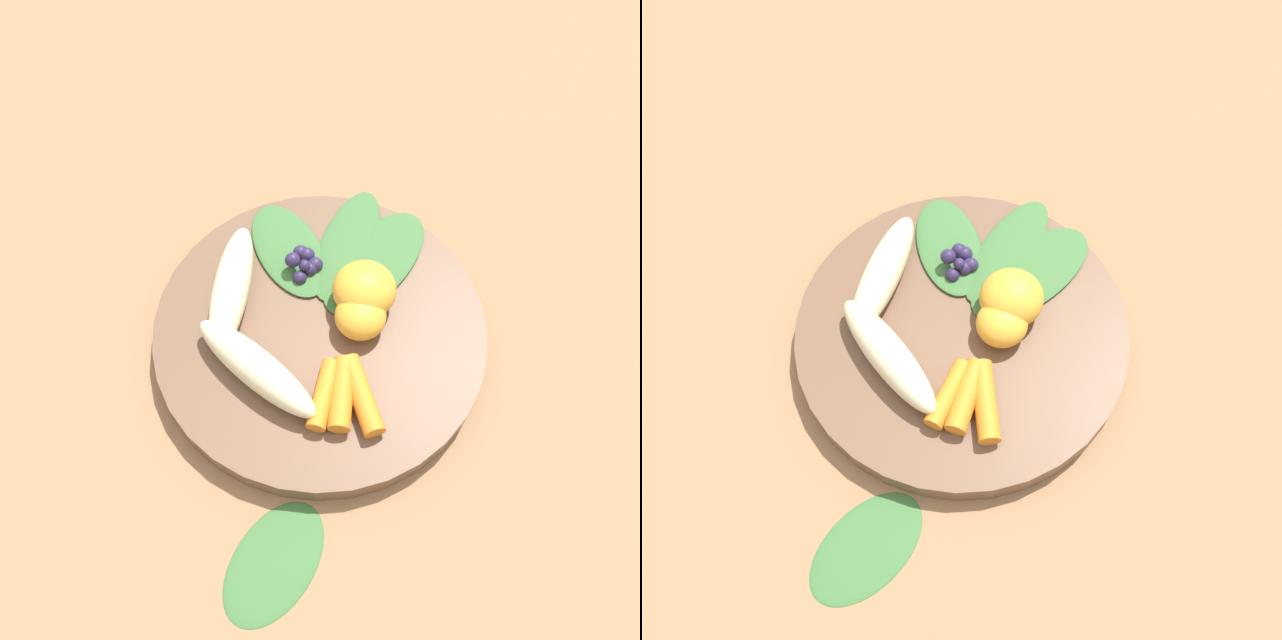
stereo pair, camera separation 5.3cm
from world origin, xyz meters
TOP-DOWN VIEW (x-y plane):
  - ground_plane at (0.00, 0.00)m, footprint 2.40×2.40m
  - bowl at (0.00, 0.00)m, footprint 0.28×0.28m
  - banana_peeled_left at (0.07, 0.01)m, footprint 0.06×0.13m
  - banana_peeled_right at (0.05, -0.06)m, footprint 0.10×0.11m
  - orange_segment_near at (-0.04, -0.00)m, footprint 0.05×0.05m
  - orange_segment_far at (-0.03, 0.02)m, footprint 0.04×0.04m
  - carrot_front at (0.03, 0.06)m, footprint 0.05×0.05m
  - carrot_mid_left at (0.02, 0.06)m, footprint 0.05×0.06m
  - carrot_mid_right at (0.01, 0.07)m, footprint 0.03×0.07m
  - blueberry_pile at (-0.02, -0.06)m, footprint 0.03×0.03m
  - kale_leaf_left at (-0.07, -0.03)m, footprint 0.14×0.10m
  - kale_leaf_right at (-0.06, -0.06)m, footprint 0.13×0.11m
  - kale_leaf_rear at (-0.02, -0.08)m, footprint 0.07×0.11m
  - kale_leaf_stray at (0.13, 0.14)m, footprint 0.11×0.10m

SIDE VIEW (x-z plane):
  - ground_plane at x=0.00m, z-range 0.00..0.00m
  - kale_leaf_stray at x=0.13m, z-range 0.00..0.01m
  - bowl at x=0.00m, z-range 0.00..0.02m
  - kale_leaf_left at x=-0.07m, z-range 0.02..0.03m
  - kale_leaf_right at x=-0.06m, z-range 0.02..0.03m
  - kale_leaf_rear at x=-0.02m, z-range 0.02..0.03m
  - carrot_front at x=0.03m, z-range 0.02..0.04m
  - blueberry_pile at x=-0.02m, z-range 0.02..0.04m
  - carrot_mid_right at x=0.01m, z-range 0.02..0.04m
  - carrot_mid_left at x=0.02m, z-range 0.02..0.04m
  - banana_peeled_left at x=0.07m, z-range 0.02..0.05m
  - banana_peeled_right at x=0.05m, z-range 0.02..0.05m
  - orange_segment_far at x=-0.03m, z-range 0.02..0.06m
  - orange_segment_near at x=-0.04m, z-range 0.02..0.06m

